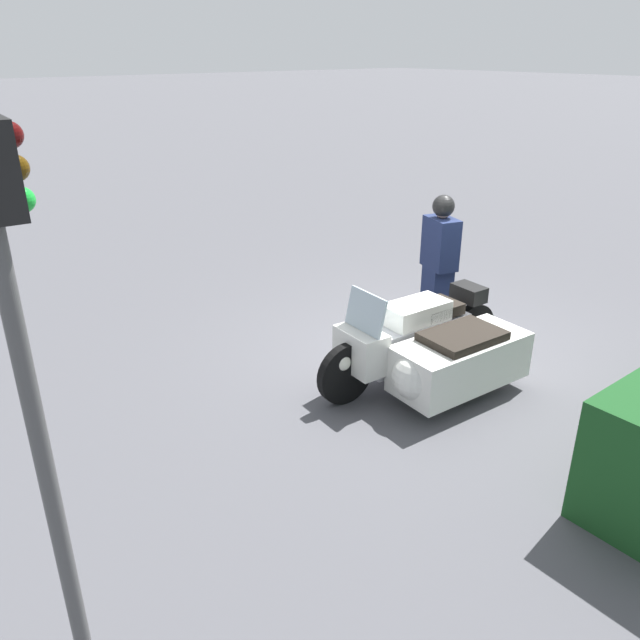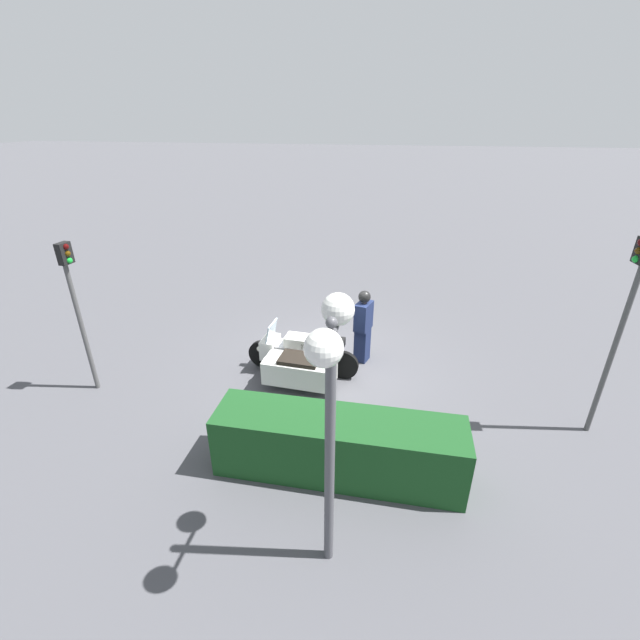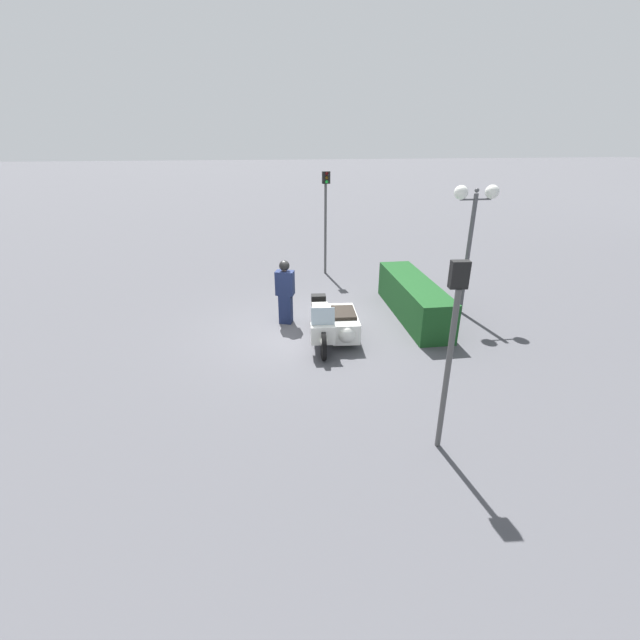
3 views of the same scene
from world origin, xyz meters
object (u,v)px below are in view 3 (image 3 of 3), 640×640
hedge_bush_curbside (413,299)px  twin_lamp_post (474,214)px  traffic_light_near (452,331)px  traffic_light_far (326,209)px  officer_rider (285,291)px  police_motorcycle (334,324)px

hedge_bush_curbside → twin_lamp_post: bearing=93.9°
hedge_bush_curbside → traffic_light_near: (5.35, -1.39, 1.57)m
traffic_light_far → twin_lamp_post: bearing=31.2°
officer_rider → hedge_bush_curbside: officer_rider is taller
police_motorcycle → twin_lamp_post: twin_lamp_post is taller
police_motorcycle → officer_rider: officer_rider is taller
police_motorcycle → traffic_light_far: traffic_light_far is taller
police_motorcycle → traffic_light_far: size_ratio=0.70×
hedge_bush_curbside → traffic_light_far: (-4.34, -1.86, 1.83)m
officer_rider → hedge_bush_curbside: 3.61m
traffic_light_near → traffic_light_far: bearing=7.4°
police_motorcycle → officer_rider: 1.77m
twin_lamp_post → officer_rider: bearing=-89.2°
police_motorcycle → traffic_light_near: (4.07, 1.08, 1.63)m
hedge_bush_curbside → traffic_light_near: size_ratio=1.24×
hedge_bush_curbside → police_motorcycle: bearing=-62.8°
traffic_light_near → traffic_light_far: 9.70m
twin_lamp_post → traffic_light_near: size_ratio=1.13×
officer_rider → traffic_light_near: 5.92m
hedge_bush_curbside → twin_lamp_post: size_ratio=1.10×
police_motorcycle → officer_rider: bearing=-136.0°
twin_lamp_post → traffic_light_far: size_ratio=0.99×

